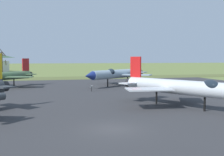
{
  "coord_description": "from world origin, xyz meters",
  "views": [
    {
      "loc": [
        -4.99,
        -19.0,
        5.2
      ],
      "look_at": [
        4.06,
        15.99,
        2.64
      ],
      "focal_mm": 43.5,
      "sensor_mm": 36.0,
      "label": 1
    }
  ],
  "objects": [
    {
      "name": "asphalt_apron",
      "position": [
        0.0,
        18.02,
        0.03
      ],
      "size": [
        74.18,
        60.08,
        0.05
      ],
      "primitive_type": "cube",
      "color": "#333335",
      "rests_on": "ground"
    },
    {
      "name": "info_placard_front_right",
      "position": [
        2.54,
        23.0,
        0.63
      ],
      "size": [
        0.48,
        0.29,
        1.04
      ],
      "color": "black",
      "rests_on": "ground"
    },
    {
      "name": "jet_fighter_front_right",
      "position": [
        8.82,
        30.46,
        2.4
      ],
      "size": [
        14.61,
        12.36,
        5.64
      ],
      "color": "#8EA3B2",
      "rests_on": "ground"
    },
    {
      "name": "bare_tree_center",
      "position": [
        -16.01,
        63.7,
        3.99
      ],
      "size": [
        2.24,
        2.57,
        8.68
      ],
      "color": "#42382D",
      "rests_on": "ground"
    },
    {
      "name": "ground_plane",
      "position": [
        0.0,
        0.0,
        0.0
      ],
      "size": [
        600.0,
        600.0,
        0.0
      ],
      "primitive_type": "plane",
      "color": "olive"
    },
    {
      "name": "grass_verge_strip",
      "position": [
        0.0,
        54.06,
        0.03
      ],
      "size": [
        134.18,
        12.0,
        0.06
      ],
      "primitive_type": "cube",
      "color": "#596232",
      "rests_on": "ground"
    },
    {
      "name": "jet_fighter_front_left",
      "position": [
        9.18,
        6.57,
        2.26
      ],
      "size": [
        10.54,
        14.66,
        5.47
      ],
      "color": "silver",
      "rests_on": "ground"
    }
  ]
}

